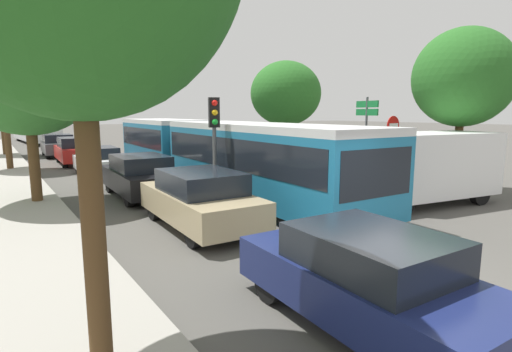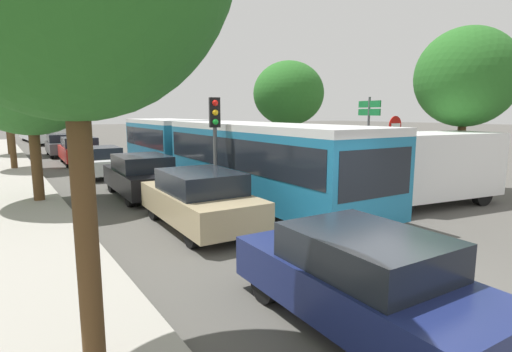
% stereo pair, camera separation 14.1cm
% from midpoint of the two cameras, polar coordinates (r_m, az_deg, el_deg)
% --- Properties ---
extents(ground_plane, '(200.00, 200.00, 0.00)m').
position_cam_midpoint_polar(ground_plane, '(7.89, 19.42, -13.45)').
color(ground_plane, '#4F4C47').
extents(articulated_bus, '(3.26, 17.55, 2.59)m').
position_cam_midpoint_polar(articulated_bus, '(16.42, -5.99, 3.94)').
color(articulated_bus, teal).
rests_on(articulated_bus, ground).
extents(city_bus_rear, '(3.24, 11.32, 2.41)m').
position_cam_midpoint_polar(city_bus_rear, '(45.05, -28.32, 6.02)').
color(city_bus_rear, silver).
rests_on(city_bus_rear, ground).
extents(queued_car_navy, '(1.84, 4.04, 1.38)m').
position_cam_midpoint_polar(queued_car_navy, '(5.83, 15.40, -13.99)').
color(queued_car_navy, navy).
rests_on(queued_car_navy, ground).
extents(queued_car_tan, '(1.98, 4.35, 1.49)m').
position_cam_midpoint_polar(queued_car_tan, '(10.35, -7.66, -3.27)').
color(queued_car_tan, tan).
rests_on(queued_car_tan, ground).
extents(queued_car_black, '(1.96, 4.32, 1.48)m').
position_cam_midpoint_polar(queued_car_black, '(14.62, -15.72, 0.06)').
color(queued_car_black, black).
rests_on(queued_car_black, ground).
extents(queued_car_white, '(1.82, 4.01, 1.37)m').
position_cam_midpoint_polar(queued_car_white, '(19.95, -21.05, 1.98)').
color(queued_car_white, white).
rests_on(queued_car_white, ground).
extents(queued_car_red, '(2.05, 4.51, 1.54)m').
position_cam_midpoint_polar(queued_car_red, '(25.23, -23.74, 3.38)').
color(queued_car_red, '#B21E19').
rests_on(queued_car_red, ground).
extents(queued_car_graphite, '(1.99, 4.38, 1.50)m').
position_cam_midpoint_polar(queued_car_graphite, '(30.27, -25.84, 4.02)').
color(queued_car_graphite, '#47474C').
rests_on(queued_car_graphite, ground).
extents(white_van, '(5.25, 2.74, 2.31)m').
position_cam_midpoint_polar(white_van, '(14.00, 23.86, 1.28)').
color(white_van, white).
rests_on(white_van, ground).
extents(traffic_light, '(0.38, 0.40, 3.40)m').
position_cam_midpoint_polar(traffic_light, '(12.33, -5.56, 6.92)').
color(traffic_light, '#56595E').
rests_on(traffic_light, ground).
extents(no_entry_sign, '(0.70, 0.08, 2.82)m').
position_cam_midpoint_polar(no_entry_sign, '(16.29, 19.39, 4.78)').
color(no_entry_sign, '#56595E').
rests_on(no_entry_sign, ground).
extents(direction_sign_post, '(0.32, 1.39, 3.60)m').
position_cam_midpoint_polar(direction_sign_post, '(17.88, 16.01, 7.45)').
color(direction_sign_post, '#56595E').
rests_on(direction_sign_post, ground).
extents(tree_left_mid, '(4.38, 4.38, 6.37)m').
position_cam_midpoint_polar(tree_left_mid, '(14.49, -29.09, 12.87)').
color(tree_left_mid, '#51381E').
rests_on(tree_left_mid, ground).
extents(tree_left_far, '(3.68, 3.68, 6.57)m').
position_cam_midpoint_polar(tree_left_far, '(23.75, -31.99, 11.92)').
color(tree_left_far, '#51381E').
rests_on(tree_left_far, ground).
extents(tree_left_distant, '(3.65, 3.65, 6.29)m').
position_cam_midpoint_polar(tree_left_distant, '(31.93, -32.18, 9.99)').
color(tree_left_distant, '#51381E').
rests_on(tree_left_distant, ground).
extents(tree_right_near, '(3.51, 3.51, 5.93)m').
position_cam_midpoint_polar(tree_right_near, '(16.40, 28.02, 12.29)').
color(tree_right_near, '#51381E').
rests_on(tree_right_near, ground).
extents(tree_right_mid, '(4.05, 4.05, 5.86)m').
position_cam_midpoint_polar(tree_right_mid, '(23.41, 4.84, 11.44)').
color(tree_right_mid, '#51381E').
rests_on(tree_right_mid, ground).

